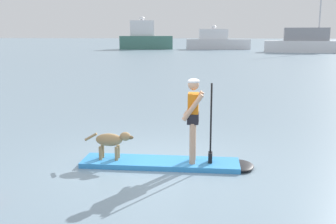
# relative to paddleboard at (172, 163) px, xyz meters

# --- Properties ---
(ground_plane) EXTENTS (400.00, 400.00, 0.00)m
(ground_plane) POSITION_rel_paddleboard_xyz_m (-0.23, -0.01, -0.05)
(ground_plane) COLOR gray
(paddleboard) EXTENTS (3.47, 0.91, 0.10)m
(paddleboard) POSITION_rel_paddleboard_xyz_m (0.00, 0.00, 0.00)
(paddleboard) COLOR #338CD8
(paddleboard) RESTS_ON ground_plane
(person_paddler) EXTENTS (0.61, 0.49, 1.67)m
(person_paddler) POSITION_rel_paddleboard_xyz_m (0.44, 0.02, 1.01)
(person_paddler) COLOR tan
(person_paddler) RESTS_ON paddleboard
(dog) EXTENTS (1.01, 0.25, 0.57)m
(dog) POSITION_rel_paddleboard_xyz_m (-1.22, -0.06, 0.43)
(dog) COLOR #997A51
(dog) RESTS_ON paddleboard
(moored_boat_outer) EXTENTS (9.07, 4.65, 5.33)m
(moored_boat_outer) POSITION_rel_paddleboard_xyz_m (-13.12, 58.20, 1.71)
(moored_boat_outer) COLOR #3F7266
(moored_boat_outer) RESTS_ON ground_plane
(moored_boat_far_port) EXTENTS (10.60, 3.67, 3.93)m
(moored_boat_far_port) POSITION_rel_paddleboard_xyz_m (-1.28, 59.40, 1.21)
(moored_boat_far_port) COLOR silver
(moored_boat_far_port) RESTS_ON ground_plane
(moored_boat_port) EXTENTS (13.10, 3.53, 11.90)m
(moored_boat_port) POSITION_rel_paddleboard_xyz_m (11.90, 50.09, 1.24)
(moored_boat_port) COLOR white
(moored_boat_port) RESTS_ON ground_plane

